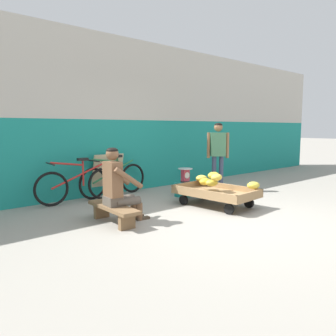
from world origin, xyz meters
TOP-DOWN VIEW (x-y plane):
  - ground_plane at (0.00, 0.00)m, footprint 80.00×80.00m
  - back_wall at (0.00, 3.28)m, footprint 16.00×0.30m
  - banana_cart at (0.52, 0.86)m, footprint 0.95×1.50m
  - banana_pile at (0.62, 0.94)m, footprint 0.63×1.40m
  - low_bench at (-1.46, 1.17)m, footprint 0.36×1.11m
  - vendor_seated at (-1.37, 1.16)m, footprint 0.70×0.52m
  - plastic_crate at (0.72, 1.86)m, footprint 0.36×0.28m
  - weighing_scale at (0.72, 1.86)m, footprint 0.30×0.30m
  - bicycle_near_left at (-1.22, 2.79)m, footprint 1.66×0.48m
  - bicycle_far_left at (-0.36, 2.91)m, footprint 1.66×0.48m
  - sign_board at (-0.41, 3.08)m, footprint 0.70×0.23m
  - customer_adult at (1.63, 1.77)m, footprint 0.39×0.36m

SIDE VIEW (x-z plane):
  - ground_plane at x=0.00m, z-range 0.00..0.00m
  - plastic_crate at x=0.72m, z-range 0.00..0.30m
  - low_bench at x=-1.46m, z-range 0.06..0.33m
  - banana_cart at x=0.52m, z-range 0.06..0.42m
  - bicycle_near_left at x=-1.22m, z-range -0.08..0.78m
  - bicycle_far_left at x=-0.36m, z-range -0.08..0.78m
  - sign_board at x=-0.41m, z-range 0.00..0.88m
  - weighing_scale at x=0.72m, z-range 0.31..0.60m
  - banana_pile at x=0.62m, z-range 0.34..0.60m
  - vendor_seated at x=-1.37m, z-range 0.00..1.14m
  - customer_adult at x=1.63m, z-range 0.19..1.72m
  - back_wall at x=0.00m, z-range 0.00..3.36m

